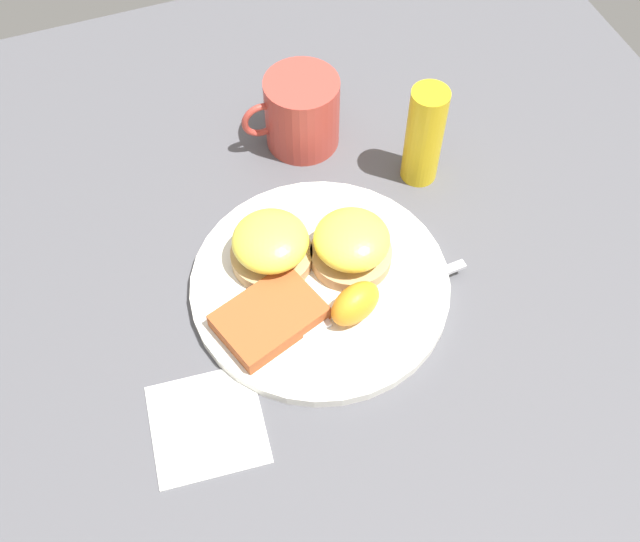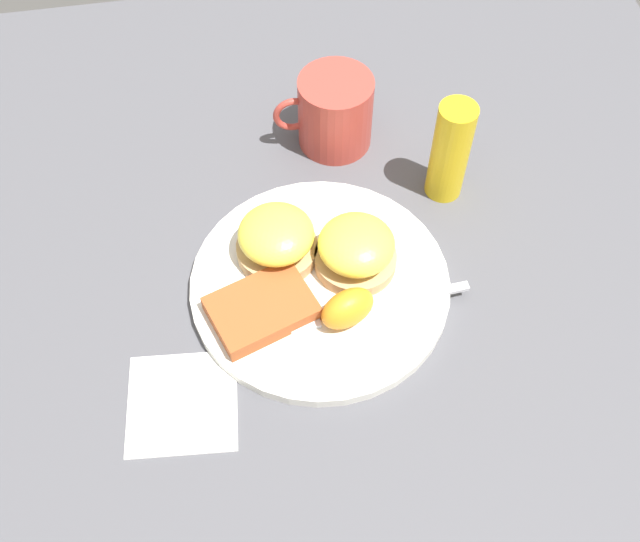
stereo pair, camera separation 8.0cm
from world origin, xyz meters
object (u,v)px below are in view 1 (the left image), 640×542
sandwich_benedict_left (352,244)px  cup (301,112)px  fork (367,301)px  orange_wedge (355,304)px  condiment_bottle (424,136)px  hashbrown_patty (269,317)px  sandwich_benedict_right (271,246)px

sandwich_benedict_left → cup: 0.20m
fork → cup: (-0.02, -0.26, 0.03)m
orange_wedge → condiment_bottle: bearing=-132.3°
hashbrown_patty → fork: bearing=172.7°
cup → condiment_bottle: 0.16m
orange_wedge → fork: bearing=-153.0°
fork → condiment_bottle: bearing=-130.3°
hashbrown_patty → fork: size_ratio=0.50×
condiment_bottle → hashbrown_patty: bearing=31.1°
sandwich_benedict_left → hashbrown_patty: (0.11, 0.05, -0.02)m
hashbrown_patty → cup: cup is taller
hashbrown_patty → cup: (-0.12, -0.25, 0.02)m
orange_wedge → condiment_bottle: (-0.15, -0.17, 0.03)m
sandwich_benedict_right → hashbrown_patty: sandwich_benedict_right is taller
sandwich_benedict_right → condiment_bottle: (-0.21, -0.07, 0.02)m
cup → fork: bearing=86.0°
orange_wedge → sandwich_benedict_right: bearing=-58.0°
hashbrown_patty → condiment_bottle: size_ratio=0.80×
sandwich_benedict_left → condiment_bottle: (-0.13, -0.10, 0.02)m
sandwich_benedict_right → orange_wedge: bearing=122.0°
condiment_bottle → fork: bearing=49.7°
sandwich_benedict_left → cup: size_ratio=0.74×
hashbrown_patty → fork: 0.11m
fork → cup: 0.26m
sandwich_benedict_left → orange_wedge: 0.07m
sandwich_benedict_left → orange_wedge: bearing=71.6°
condiment_bottle → cup: bearing=-42.0°
cup → condiment_bottle: condiment_bottle is taller
fork → condiment_bottle: size_ratio=1.58×
cup → condiment_bottle: size_ratio=0.92×
hashbrown_patty → orange_wedge: size_ratio=1.77×
sandwich_benedict_left → sandwich_benedict_right: (0.08, -0.03, 0.00)m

